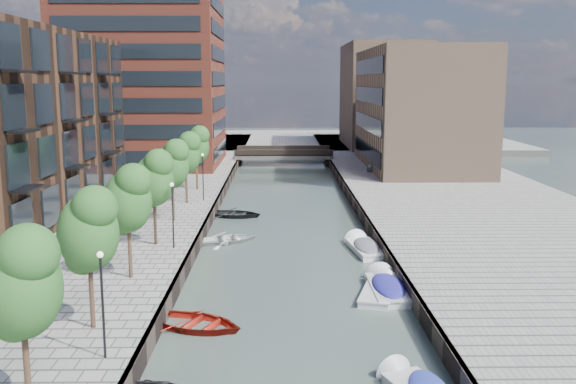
{
  "coord_description": "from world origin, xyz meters",
  "views": [
    {
      "loc": [
        -0.64,
        -14.8,
        11.28
      ],
      "look_at": [
        0.0,
        29.87,
        3.5
      ],
      "focal_mm": 40.0,
      "sensor_mm": 36.0,
      "label": 1
    }
  ],
  "objects_px": {
    "tree_6": "(196,144)",
    "sloop_2": "(196,328)",
    "tree_1": "(88,228)",
    "tree_2": "(128,197)",
    "bridge": "(284,154)",
    "tree_3": "(154,177)",
    "sloop_4": "(234,217)",
    "motorboat_2": "(380,291)",
    "car": "(376,165)",
    "tree_4": "(172,163)",
    "motorboat_4": "(364,247)",
    "tree_5": "(186,153)",
    "tree_0": "(20,280)",
    "motorboat_3": "(386,287)",
    "sloop_3": "(227,243)"
  },
  "relations": [
    {
      "from": "motorboat_4",
      "to": "car",
      "type": "xyz_separation_m",
      "value": [
        5.47,
        31.7,
        1.44
      ]
    },
    {
      "from": "sloop_4",
      "to": "motorboat_2",
      "type": "bearing_deg",
      "value": -141.66
    },
    {
      "from": "tree_0",
      "to": "car",
      "type": "bearing_deg",
      "value": 70.76
    },
    {
      "from": "tree_1",
      "to": "tree_4",
      "type": "height_order",
      "value": "same"
    },
    {
      "from": "tree_3",
      "to": "motorboat_2",
      "type": "relative_size",
      "value": 1.23
    },
    {
      "from": "sloop_4",
      "to": "motorboat_4",
      "type": "height_order",
      "value": "motorboat_4"
    },
    {
      "from": "motorboat_4",
      "to": "tree_2",
      "type": "bearing_deg",
      "value": -146.68
    },
    {
      "from": "bridge",
      "to": "motorboat_2",
      "type": "relative_size",
      "value": 2.69
    },
    {
      "from": "tree_1",
      "to": "tree_5",
      "type": "distance_m",
      "value": 28.0
    },
    {
      "from": "bridge",
      "to": "motorboat_2",
      "type": "distance_m",
      "value": 54.06
    },
    {
      "from": "tree_3",
      "to": "tree_6",
      "type": "height_order",
      "value": "same"
    },
    {
      "from": "tree_3",
      "to": "motorboat_3",
      "type": "bearing_deg",
      "value": -25.5
    },
    {
      "from": "tree_0",
      "to": "tree_4",
      "type": "distance_m",
      "value": 28.0
    },
    {
      "from": "sloop_3",
      "to": "tree_6",
      "type": "bearing_deg",
      "value": -9.81
    },
    {
      "from": "tree_6",
      "to": "motorboat_2",
      "type": "height_order",
      "value": "tree_6"
    },
    {
      "from": "tree_5",
      "to": "motorboat_2",
      "type": "height_order",
      "value": "tree_5"
    },
    {
      "from": "motorboat_4",
      "to": "car",
      "type": "height_order",
      "value": "car"
    },
    {
      "from": "tree_2",
      "to": "car",
      "type": "distance_m",
      "value": 45.04
    },
    {
      "from": "tree_2",
      "to": "motorboat_2",
      "type": "height_order",
      "value": "tree_2"
    },
    {
      "from": "tree_2",
      "to": "tree_5",
      "type": "relative_size",
      "value": 1.0
    },
    {
      "from": "sloop_2",
      "to": "sloop_4",
      "type": "bearing_deg",
      "value": 23.08
    },
    {
      "from": "motorboat_4",
      "to": "car",
      "type": "relative_size",
      "value": 1.41
    },
    {
      "from": "car",
      "to": "tree_3",
      "type": "bearing_deg",
      "value": -99.12
    },
    {
      "from": "sloop_2",
      "to": "motorboat_4",
      "type": "distance_m",
      "value": 16.63
    },
    {
      "from": "motorboat_2",
      "to": "tree_4",
      "type": "bearing_deg",
      "value": 133.82
    },
    {
      "from": "tree_2",
      "to": "tree_4",
      "type": "height_order",
      "value": "same"
    },
    {
      "from": "tree_4",
      "to": "motorboat_3",
      "type": "bearing_deg",
      "value": -44.66
    },
    {
      "from": "tree_3",
      "to": "tree_5",
      "type": "height_order",
      "value": "same"
    },
    {
      "from": "motorboat_3",
      "to": "car",
      "type": "xyz_separation_m",
      "value": [
        5.38,
        40.17,
        1.43
      ]
    },
    {
      "from": "tree_1",
      "to": "tree_2",
      "type": "distance_m",
      "value": 7.0
    },
    {
      "from": "tree_6",
      "to": "sloop_2",
      "type": "distance_m",
      "value": 33.31
    },
    {
      "from": "sloop_4",
      "to": "motorboat_3",
      "type": "height_order",
      "value": "motorboat_3"
    },
    {
      "from": "motorboat_2",
      "to": "motorboat_3",
      "type": "bearing_deg",
      "value": 36.16
    },
    {
      "from": "motorboat_2",
      "to": "car",
      "type": "relative_size",
      "value": 1.28
    },
    {
      "from": "tree_1",
      "to": "sloop_2",
      "type": "distance_m",
      "value": 7.06
    },
    {
      "from": "tree_2",
      "to": "sloop_2",
      "type": "distance_m",
      "value": 8.12
    },
    {
      "from": "sloop_2",
      "to": "sloop_3",
      "type": "xyz_separation_m",
      "value": [
        0.19,
        15.84,
        0.0
      ]
    },
    {
      "from": "sloop_2",
      "to": "motorboat_3",
      "type": "bearing_deg",
      "value": -38.87
    },
    {
      "from": "tree_1",
      "to": "car",
      "type": "distance_m",
      "value": 51.45
    },
    {
      "from": "bridge",
      "to": "tree_3",
      "type": "relative_size",
      "value": 2.18
    },
    {
      "from": "car",
      "to": "tree_6",
      "type": "bearing_deg",
      "value": -126.03
    },
    {
      "from": "tree_5",
      "to": "sloop_4",
      "type": "bearing_deg",
      "value": -14.54
    },
    {
      "from": "tree_4",
      "to": "car",
      "type": "distance_m",
      "value": 32.97
    },
    {
      "from": "tree_1",
      "to": "tree_6",
      "type": "xyz_separation_m",
      "value": [
        0.0,
        35.0,
        0.0
      ]
    },
    {
      "from": "motorboat_2",
      "to": "tree_3",
      "type": "bearing_deg",
      "value": 152.76
    },
    {
      "from": "motorboat_3",
      "to": "car",
      "type": "relative_size",
      "value": 1.4
    },
    {
      "from": "tree_4",
      "to": "motorboat_4",
      "type": "relative_size",
      "value": 1.11
    },
    {
      "from": "tree_4",
      "to": "sloop_4",
      "type": "bearing_deg",
      "value": 55.43
    },
    {
      "from": "bridge",
      "to": "tree_4",
      "type": "distance_m",
      "value": 41.08
    },
    {
      "from": "tree_0",
      "to": "tree_5",
      "type": "xyz_separation_m",
      "value": [
        0.0,
        35.0,
        0.0
      ]
    }
  ]
}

